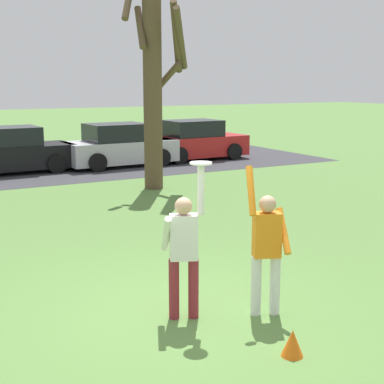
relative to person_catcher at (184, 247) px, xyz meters
The scene contains 10 objects.
ground_plane 0.99m from the person_catcher, 131.09° to the left, with size 120.00×120.00×0.00m, color #567F3D.
person_catcher is the anchor object (origin of this frame).
person_defender 1.11m from the person_catcher, 22.93° to the right, with size 0.63×0.58×2.04m.
frisbee_disc 1.13m from the person_catcher, 22.93° to the right, with size 0.29×0.29×0.02m, color white.
parked_car_black 13.79m from the person_catcher, 87.50° to the left, with size 4.16×2.15×1.59m.
parked_car_silver 14.18m from the person_catcher, 71.61° to the left, with size 4.16×2.15×1.59m.
parked_car_red 15.81m from the person_catcher, 60.20° to the left, with size 4.16×2.15×1.59m.
parking_strip 13.81m from the person_catcher, 86.87° to the left, with size 24.02×6.40×0.01m, color #38383D.
bare_tree_tall 9.72m from the person_catcher, 66.96° to the left, with size 2.22×2.21×6.61m.
field_cone_orange 1.86m from the person_catcher, 69.59° to the right, with size 0.26×0.26×0.32m, color orange.
Camera 1 is at (-3.30, -6.41, 3.12)m, focal length 53.21 mm.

